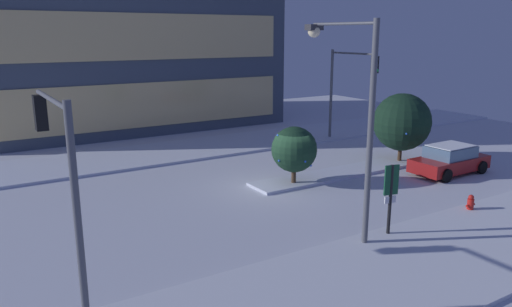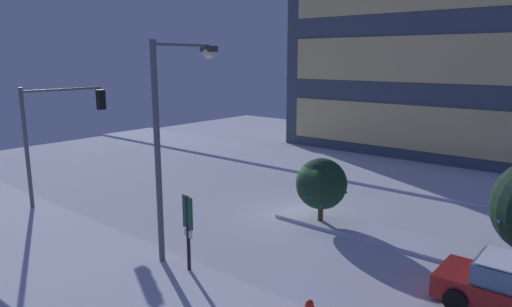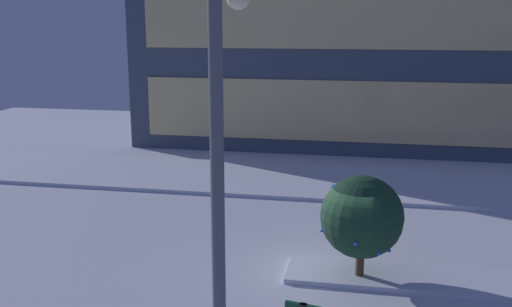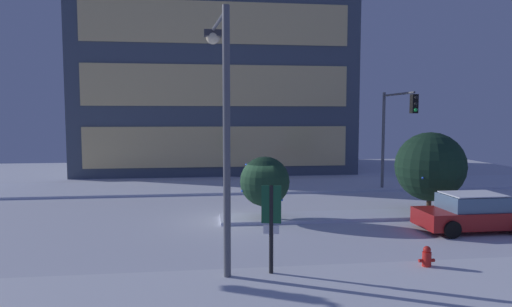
% 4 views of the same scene
% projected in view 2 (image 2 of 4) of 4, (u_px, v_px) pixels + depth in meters
% --- Properties ---
extents(ground, '(52.00, 52.00, 0.00)m').
position_uv_depth(ground, '(303.00, 217.00, 20.22)').
color(ground, silver).
extents(curb_strip_near, '(52.00, 5.20, 0.14)m').
position_uv_depth(curb_strip_near, '(131.00, 295.00, 13.47)').
color(curb_strip_near, silver).
rests_on(curb_strip_near, ground).
extents(curb_strip_far, '(52.00, 5.20, 0.14)m').
position_uv_depth(curb_strip_far, '(390.00, 176.00, 26.94)').
color(curb_strip_far, silver).
rests_on(curb_strip_far, ground).
extents(median_strip, '(9.00, 1.80, 0.14)m').
position_uv_depth(median_strip, '(380.00, 235.00, 18.02)').
color(median_strip, silver).
rests_on(median_strip, ground).
extents(traffic_light_corner_near_left, '(0.32, 4.27, 5.61)m').
position_uv_depth(traffic_light_corner_near_left, '(62.00, 121.00, 21.74)').
color(traffic_light_corner_near_left, '#565960').
rests_on(traffic_light_corner_near_left, ground).
extents(street_lamp_arched, '(0.66, 3.00, 7.44)m').
position_uv_depth(street_lamp_arched, '(174.00, 119.00, 15.30)').
color(street_lamp_arched, '#565960').
rests_on(street_lamp_arched, ground).
extents(parking_info_sign, '(0.55, 0.18, 2.63)m').
position_uv_depth(parking_info_sign, '(188.00, 225.00, 14.59)').
color(parking_info_sign, black).
rests_on(parking_info_sign, ground).
extents(decorated_tree_median, '(2.14, 2.14, 2.82)m').
position_uv_depth(decorated_tree_median, '(321.00, 184.00, 19.11)').
color(decorated_tree_median, '#473323').
rests_on(decorated_tree_median, ground).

